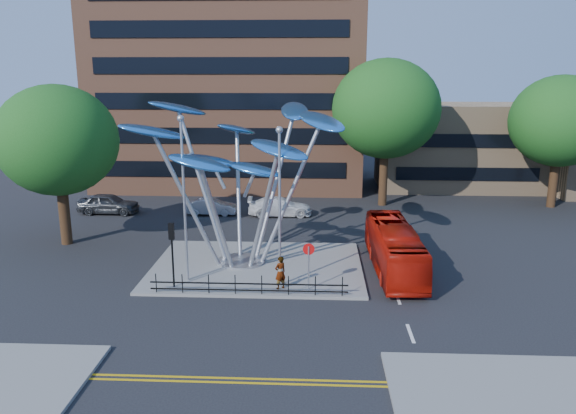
# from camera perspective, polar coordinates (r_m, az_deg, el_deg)

# --- Properties ---
(ground) EXTENTS (120.00, 120.00, 0.00)m
(ground) POSITION_cam_1_polar(r_m,az_deg,el_deg) (27.08, -2.31, -10.53)
(ground) COLOR black
(ground) RESTS_ON ground
(traffic_island) EXTENTS (12.00, 9.00, 0.15)m
(traffic_island) POSITION_cam_1_polar(r_m,az_deg,el_deg) (32.68, -3.13, -6.04)
(traffic_island) COLOR slate
(traffic_island) RESTS_ON ground
(pavement_right) EXTENTS (12.00, 6.00, 0.15)m
(pavement_right) POSITION_cam_1_polar(r_m,az_deg,el_deg) (22.53, 26.42, -17.21)
(pavement_right) COLOR slate
(pavement_right) RESTS_ON ground
(double_yellow_near) EXTENTS (40.00, 0.12, 0.01)m
(double_yellow_near) POSITION_cam_1_polar(r_m,az_deg,el_deg) (21.77, -3.75, -17.01)
(double_yellow_near) COLOR gold
(double_yellow_near) RESTS_ON ground
(double_yellow_far) EXTENTS (40.00, 0.12, 0.01)m
(double_yellow_far) POSITION_cam_1_polar(r_m,az_deg,el_deg) (21.52, -3.85, -17.42)
(double_yellow_far) COLOR gold
(double_yellow_far) RESTS_ON ground
(brick_tower) EXTENTS (25.00, 15.00, 30.00)m
(brick_tower) POSITION_cam_1_polar(r_m,az_deg,el_deg) (57.31, -5.78, 17.56)
(brick_tower) COLOR #985E42
(brick_tower) RESTS_ON ground
(low_building_near) EXTENTS (15.00, 8.00, 8.00)m
(low_building_near) POSITION_cam_1_polar(r_m,az_deg,el_deg) (56.73, 16.87, 5.94)
(low_building_near) COLOR tan
(low_building_near) RESTS_ON ground
(tree_right) EXTENTS (8.80, 8.80, 12.11)m
(tree_right) POSITION_cam_1_polar(r_m,az_deg,el_deg) (47.03, 9.93, 9.78)
(tree_right) COLOR black
(tree_right) RESTS_ON ground
(tree_left) EXTENTS (7.60, 7.60, 10.32)m
(tree_left) POSITION_cam_1_polar(r_m,az_deg,el_deg) (38.46, -22.40, 6.25)
(tree_left) COLOR black
(tree_left) RESTS_ON ground
(tree_far) EXTENTS (8.00, 8.00, 10.81)m
(tree_far) POSITION_cam_1_polar(r_m,az_deg,el_deg) (50.74, 25.92, 7.84)
(tree_far) COLOR black
(tree_far) RESTS_ON ground
(leaf_sculpture) EXTENTS (12.72, 9.54, 9.51)m
(leaf_sculpture) POSITION_cam_1_polar(r_m,az_deg,el_deg) (31.85, -5.09, 6.01)
(leaf_sculpture) COLOR #9EA0A5
(leaf_sculpture) RESTS_ON traffic_island
(street_lamp_left) EXTENTS (0.36, 0.36, 8.80)m
(street_lamp_left) POSITION_cam_1_polar(r_m,az_deg,el_deg) (29.46, -10.56, 2.21)
(street_lamp_left) COLOR #9EA0A5
(street_lamp_left) RESTS_ON traffic_island
(street_lamp_right) EXTENTS (0.36, 0.36, 8.30)m
(street_lamp_right) POSITION_cam_1_polar(r_m,az_deg,el_deg) (28.29, -0.86, 1.43)
(street_lamp_right) COLOR #9EA0A5
(street_lamp_right) RESTS_ON traffic_island
(traffic_light_island) EXTENTS (0.28, 0.18, 3.42)m
(traffic_light_island) POSITION_cam_1_polar(r_m,az_deg,el_deg) (29.30, -11.72, -3.44)
(traffic_light_island) COLOR black
(traffic_light_island) RESTS_ON traffic_island
(no_entry_sign_island) EXTENTS (0.60, 0.10, 2.45)m
(no_entry_sign_island) POSITION_cam_1_polar(r_m,az_deg,el_deg) (28.65, 2.11, -5.23)
(no_entry_sign_island) COLOR #9EA0A5
(no_entry_sign_island) RESTS_ON traffic_island
(pedestrian_railing_front) EXTENTS (10.00, 0.06, 1.00)m
(pedestrian_railing_front) POSITION_cam_1_polar(r_m,az_deg,el_deg) (28.52, -4.04, -8.06)
(pedestrian_railing_front) COLOR black
(pedestrian_railing_front) RESTS_ON traffic_island
(red_bus) EXTENTS (2.47, 9.47, 2.62)m
(red_bus) POSITION_cam_1_polar(r_m,az_deg,el_deg) (32.41, 10.73, -4.13)
(red_bus) COLOR #B61408
(red_bus) RESTS_ON ground
(pedestrian) EXTENTS (0.76, 0.72, 1.75)m
(pedestrian) POSITION_cam_1_polar(r_m,az_deg,el_deg) (28.96, -0.79, -6.68)
(pedestrian) COLOR gray
(pedestrian) RESTS_ON traffic_island
(parked_car_left) EXTENTS (4.80, 2.02, 1.62)m
(parked_car_left) POSITION_cam_1_polar(r_m,az_deg,el_deg) (46.77, -17.78, 0.34)
(parked_car_left) COLOR #383B3F
(parked_car_left) RESTS_ON ground
(parked_car_mid) EXTENTS (3.99, 1.42, 1.31)m
(parked_car_mid) POSITION_cam_1_polar(r_m,az_deg,el_deg) (44.59, -7.78, 0.04)
(parked_car_mid) COLOR #A6A8AE
(parked_car_mid) RESTS_ON ground
(parked_car_right) EXTENTS (5.13, 2.41, 1.45)m
(parked_car_right) POSITION_cam_1_polar(r_m,az_deg,el_deg) (43.92, -0.83, 0.04)
(parked_car_right) COLOR silver
(parked_car_right) RESTS_ON ground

